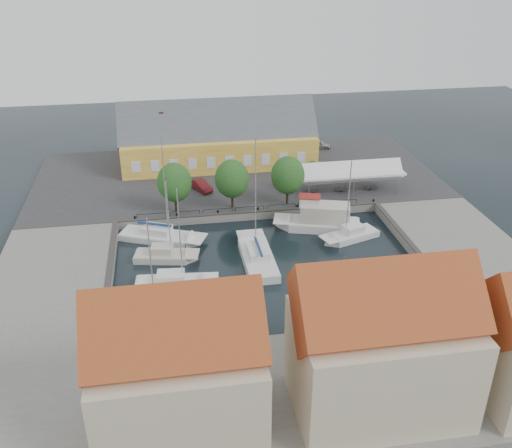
{
  "coord_description": "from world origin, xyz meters",
  "views": [
    {
      "loc": [
        -9.68,
        -52.32,
        31.5
      ],
      "look_at": [
        0.0,
        6.0,
        1.5
      ],
      "focal_mm": 40.0,
      "sensor_mm": 36.0,
      "label": 1
    }
  ],
  "objects_px": {
    "car_silver": "(319,144)",
    "west_boat_a": "(160,238)",
    "trawler": "(320,221)",
    "launch_nw": "(151,235)",
    "center_sailboat": "(257,258)",
    "west_boat_b": "(165,257)",
    "warehouse": "(214,140)",
    "tent_canopy": "(350,172)",
    "launch_sw": "(134,333)",
    "west_boat_c": "(175,285)",
    "east_boat_a": "(351,236)",
    "car_red": "(201,185)",
    "west_boat_d": "(147,303)"
  },
  "relations": [
    {
      "from": "car_silver",
      "to": "west_boat_a",
      "type": "xyz_separation_m",
      "value": [
        -25.61,
        -25.08,
        -1.37
      ]
    },
    {
      "from": "trawler",
      "to": "launch_nw",
      "type": "distance_m",
      "value": 20.19
    },
    {
      "from": "car_silver",
      "to": "center_sailboat",
      "type": "bearing_deg",
      "value": 169.79
    },
    {
      "from": "west_boat_b",
      "to": "car_silver",
      "type": "bearing_deg",
      "value": 49.71
    },
    {
      "from": "warehouse",
      "to": "tent_canopy",
      "type": "bearing_deg",
      "value": -39.86
    },
    {
      "from": "tent_canopy",
      "to": "trawler",
      "type": "height_order",
      "value": "trawler"
    },
    {
      "from": "warehouse",
      "to": "launch_sw",
      "type": "bearing_deg",
      "value": -105.89
    },
    {
      "from": "west_boat_b",
      "to": "west_boat_c",
      "type": "height_order",
      "value": "west_boat_c"
    },
    {
      "from": "east_boat_a",
      "to": "launch_nw",
      "type": "bearing_deg",
      "value": 168.74
    },
    {
      "from": "car_silver",
      "to": "east_boat_a",
      "type": "distance_m",
      "value": 28.71
    },
    {
      "from": "warehouse",
      "to": "trawler",
      "type": "relative_size",
      "value": 2.67
    },
    {
      "from": "warehouse",
      "to": "launch_nw",
      "type": "height_order",
      "value": "warehouse"
    },
    {
      "from": "warehouse",
      "to": "tent_canopy",
      "type": "relative_size",
      "value": 2.04
    },
    {
      "from": "west_boat_a",
      "to": "launch_sw",
      "type": "xyz_separation_m",
      "value": [
        -2.59,
        -17.34,
        -0.18
      ]
    },
    {
      "from": "launch_nw",
      "to": "launch_sw",
      "type": "bearing_deg",
      "value": -94.41
    },
    {
      "from": "car_red",
      "to": "east_boat_a",
      "type": "bearing_deg",
      "value": -68.07
    },
    {
      "from": "west_boat_c",
      "to": "warehouse",
      "type": "bearing_deg",
      "value": 77.19
    },
    {
      "from": "west_boat_a",
      "to": "tent_canopy",
      "type": "bearing_deg",
      "value": 17.09
    },
    {
      "from": "trawler",
      "to": "tent_canopy",
      "type": "bearing_deg",
      "value": 52.61
    },
    {
      "from": "east_boat_a",
      "to": "west_boat_b",
      "type": "relative_size",
      "value": 1.05
    },
    {
      "from": "warehouse",
      "to": "west_boat_d",
      "type": "height_order",
      "value": "warehouse"
    },
    {
      "from": "west_boat_c",
      "to": "west_boat_b",
      "type": "bearing_deg",
      "value": 98.21
    },
    {
      "from": "west_boat_a",
      "to": "west_boat_c",
      "type": "xyz_separation_m",
      "value": [
        1.24,
        -10.33,
        -0.01
      ]
    },
    {
      "from": "east_boat_a",
      "to": "west_boat_b",
      "type": "distance_m",
      "value": 21.43
    },
    {
      "from": "center_sailboat",
      "to": "west_boat_a",
      "type": "bearing_deg",
      "value": 147.32
    },
    {
      "from": "trawler",
      "to": "west_boat_d",
      "type": "distance_m",
      "value": 24.12
    },
    {
      "from": "center_sailboat",
      "to": "launch_sw",
      "type": "distance_m",
      "value": 16.76
    },
    {
      "from": "west_boat_c",
      "to": "tent_canopy",
      "type": "bearing_deg",
      "value": 37.11
    },
    {
      "from": "west_boat_d",
      "to": "launch_sw",
      "type": "height_order",
      "value": "west_boat_d"
    },
    {
      "from": "tent_canopy",
      "to": "car_red",
      "type": "distance_m",
      "value": 19.9
    },
    {
      "from": "center_sailboat",
      "to": "east_boat_a",
      "type": "relative_size",
      "value": 1.38
    },
    {
      "from": "car_red",
      "to": "trawler",
      "type": "distance_m",
      "value": 17.72
    },
    {
      "from": "car_red",
      "to": "west_boat_c",
      "type": "relative_size",
      "value": 0.36
    },
    {
      "from": "west_boat_d",
      "to": "west_boat_c",
      "type": "bearing_deg",
      "value": 45.39
    },
    {
      "from": "car_red",
      "to": "center_sailboat",
      "type": "xyz_separation_m",
      "value": [
        4.64,
        -17.93,
        -1.31
      ]
    },
    {
      "from": "warehouse",
      "to": "west_boat_a",
      "type": "bearing_deg",
      "value": -111.49
    },
    {
      "from": "east_boat_a",
      "to": "west_boat_c",
      "type": "xyz_separation_m",
      "value": [
        -20.57,
        -6.99,
        -0.0
      ]
    },
    {
      "from": "tent_canopy",
      "to": "west_boat_b",
      "type": "distance_m",
      "value": 27.8
    },
    {
      "from": "west_boat_b",
      "to": "launch_nw",
      "type": "height_order",
      "value": "west_boat_b"
    },
    {
      "from": "west_boat_c",
      "to": "launch_nw",
      "type": "bearing_deg",
      "value": 101.69
    },
    {
      "from": "tent_canopy",
      "to": "west_boat_a",
      "type": "bearing_deg",
      "value": -162.91
    },
    {
      "from": "tent_canopy",
      "to": "west_boat_c",
      "type": "height_order",
      "value": "west_boat_c"
    },
    {
      "from": "tent_canopy",
      "to": "center_sailboat",
      "type": "height_order",
      "value": "center_sailboat"
    },
    {
      "from": "east_boat_a",
      "to": "west_boat_d",
      "type": "relative_size",
      "value": 1.05
    },
    {
      "from": "center_sailboat",
      "to": "trawler",
      "type": "bearing_deg",
      "value": 35.83
    },
    {
      "from": "car_red",
      "to": "east_boat_a",
      "type": "height_order",
      "value": "east_boat_a"
    },
    {
      "from": "center_sailboat",
      "to": "car_red",
      "type": "bearing_deg",
      "value": 104.5
    },
    {
      "from": "warehouse",
      "to": "launch_nw",
      "type": "bearing_deg",
      "value": -115.37
    },
    {
      "from": "west_boat_b",
      "to": "launch_sw",
      "type": "distance_m",
      "value": 13.06
    },
    {
      "from": "car_silver",
      "to": "trawler",
      "type": "relative_size",
      "value": 0.35
    }
  ]
}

